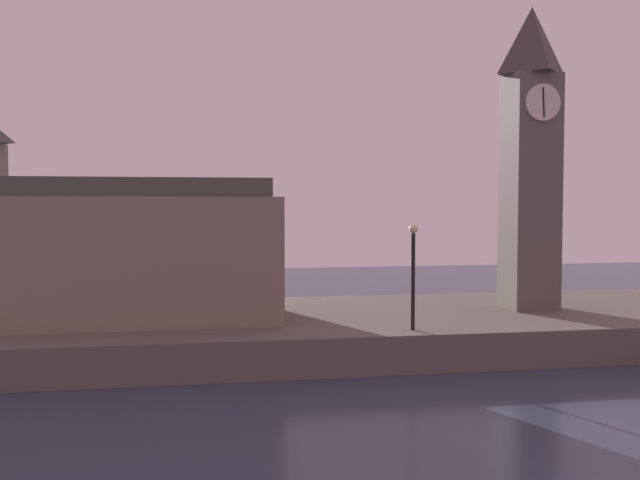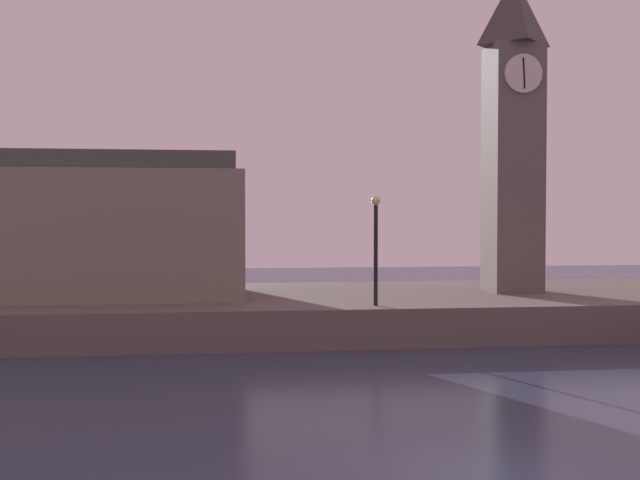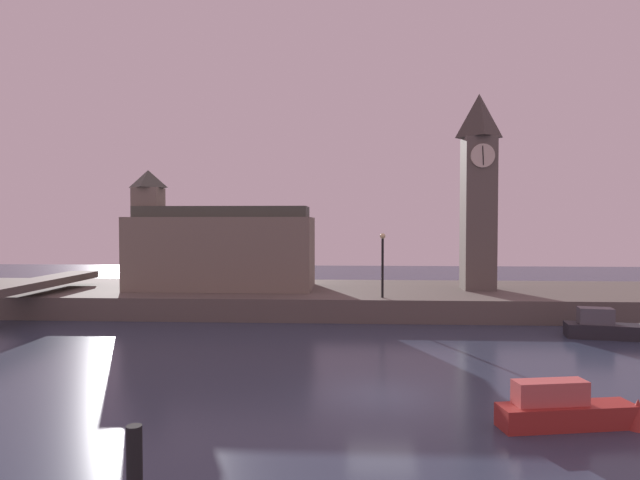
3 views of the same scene
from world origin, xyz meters
name	(u,v)px [view 2 (image 2 of 3)]	position (x,y,z in m)	size (l,w,h in m)	color
ground_plane	(484,476)	(0.00, 0.00, 0.00)	(120.00, 120.00, 0.00)	#2D384C
far_embankment	(332,311)	(0.00, 20.00, 0.75)	(70.00, 12.00, 1.50)	#5B544C
clock_tower	(513,128)	(8.21, 19.89, 8.86)	(2.44, 2.48, 14.20)	#5B544C
parliament_hall	(74,226)	(-10.95, 19.77, 4.49)	(13.39, 5.94, 8.82)	slate
streetlamp	(376,238)	(0.99, 15.21, 4.09)	(0.36, 0.36, 4.19)	black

